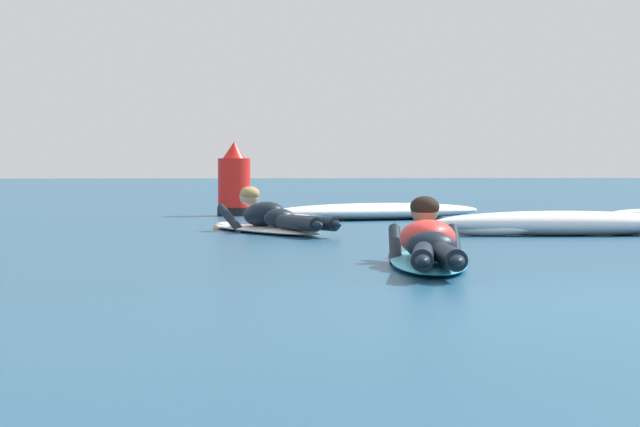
# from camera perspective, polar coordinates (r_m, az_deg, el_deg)

# --- Properties ---
(ground_plane) EXTENTS (120.00, 120.00, 0.00)m
(ground_plane) POSITION_cam_1_polar(r_m,az_deg,el_deg) (16.44, 4.09, -0.40)
(ground_plane) COLOR navy
(surfer_near) EXTENTS (0.83, 2.66, 0.53)m
(surfer_near) POSITION_cam_1_polar(r_m,az_deg,el_deg) (9.12, 4.81, -1.53)
(surfer_near) COLOR #2DB2D1
(surfer_near) RESTS_ON ground
(surfer_far) EXTENTS (1.38, 2.53, 0.55)m
(surfer_far) POSITION_cam_1_polar(r_m,az_deg,el_deg) (13.77, -2.21, -0.31)
(surfer_far) COLOR white
(surfer_far) RESTS_ON ground
(whitewater_front) EXTENTS (3.22, 1.83, 0.22)m
(whitewater_front) POSITION_cam_1_polar(r_m,az_deg,el_deg) (17.29, 2.51, 0.07)
(whitewater_front) COLOR white
(whitewater_front) RESTS_ON ground
(whitewater_mid_right) EXTENTS (2.72, 0.78, 0.26)m
(whitewater_mid_right) POSITION_cam_1_polar(r_m,az_deg,el_deg) (13.51, 10.61, -0.46)
(whitewater_mid_right) COLOR white
(whitewater_mid_right) RESTS_ON ground
(channel_marker_buoy) EXTENTS (0.49, 0.49, 1.07)m
(channel_marker_buoy) POSITION_cam_1_polar(r_m,az_deg,el_deg) (18.64, -3.81, 1.22)
(channel_marker_buoy) COLOR red
(channel_marker_buoy) RESTS_ON ground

